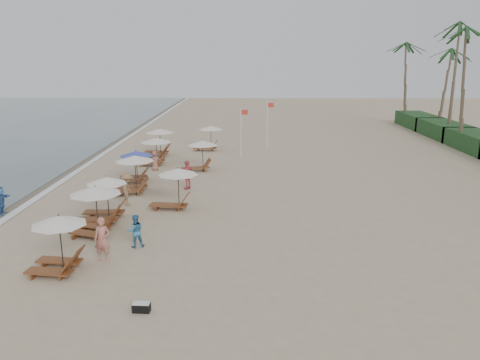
{
  "coord_description": "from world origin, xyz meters",
  "views": [
    {
      "loc": [
        1.24,
        -19.56,
        8.0
      ],
      "look_at": [
        0.88,
        6.23,
        1.3
      ],
      "focal_mm": 34.93,
      "sensor_mm": 36.0,
      "label": 1
    }
  ],
  "objects_px": {
    "beachgoer_near": "(102,240)",
    "beachgoer_far_a": "(188,175)",
    "lounger_station_3": "(132,173)",
    "lounger_station_5": "(154,150)",
    "lounger_station_0": "(56,244)",
    "lounger_station_4": "(134,165)",
    "inland_station_1": "(199,153)",
    "duffel_bag": "(141,307)",
    "lounger_station_6": "(157,142)",
    "waterline_walker": "(1,200)",
    "inland_station_2": "(208,136)",
    "lounger_station_2": "(102,202)",
    "flag_pole_near": "(241,130)",
    "beachgoer_far_b": "(155,161)",
    "lounger_station_1": "(93,208)",
    "beachgoer_mid_a": "(135,231)",
    "beachgoer_mid_b": "(127,189)",
    "inland_station_0": "(174,185)"
  },
  "relations": [
    {
      "from": "lounger_station_3",
      "to": "beachgoer_mid_a",
      "type": "xyz_separation_m",
      "value": [
        2.16,
        -8.58,
        -0.49
      ]
    },
    {
      "from": "inland_station_1",
      "to": "lounger_station_4",
      "type": "bearing_deg",
      "value": -141.32
    },
    {
      "from": "inland_station_2",
      "to": "beachgoer_mid_b",
      "type": "xyz_separation_m",
      "value": [
        -3.21,
        -16.41,
        -0.39
      ]
    },
    {
      "from": "lounger_station_0",
      "to": "lounger_station_4",
      "type": "relative_size",
      "value": 0.95
    },
    {
      "from": "flag_pole_near",
      "to": "inland_station_1",
      "type": "bearing_deg",
      "value": -124.28
    },
    {
      "from": "beachgoer_near",
      "to": "beachgoer_far_b",
      "type": "bearing_deg",
      "value": 96.3
    },
    {
      "from": "lounger_station_3",
      "to": "lounger_station_5",
      "type": "height_order",
      "value": "lounger_station_3"
    },
    {
      "from": "lounger_station_4",
      "to": "beachgoer_far_b",
      "type": "height_order",
      "value": "lounger_station_4"
    },
    {
      "from": "beachgoer_mid_b",
      "to": "inland_station_0",
      "type": "bearing_deg",
      "value": -105.98
    },
    {
      "from": "beachgoer_mid_a",
      "to": "beachgoer_far_b",
      "type": "relative_size",
      "value": 1.01
    },
    {
      "from": "lounger_station_3",
      "to": "lounger_station_5",
      "type": "bearing_deg",
      "value": 91.36
    },
    {
      "from": "lounger_station_4",
      "to": "inland_station_1",
      "type": "height_order",
      "value": "inland_station_1"
    },
    {
      "from": "duffel_bag",
      "to": "beachgoer_far_a",
      "type": "bearing_deg",
      "value": 91.13
    },
    {
      "from": "lounger_station_6",
      "to": "inland_station_1",
      "type": "relative_size",
      "value": 0.98
    },
    {
      "from": "beachgoer_mid_b",
      "to": "waterline_walker",
      "type": "xyz_separation_m",
      "value": [
        -6.31,
        -1.64,
        -0.16
      ]
    },
    {
      "from": "lounger_station_6",
      "to": "inland_station_0",
      "type": "bearing_deg",
      "value": -76.08
    },
    {
      "from": "lounger_station_0",
      "to": "inland_station_2",
      "type": "xyz_separation_m",
      "value": [
        3.84,
        24.86,
        0.17
      ]
    },
    {
      "from": "inland_station_2",
      "to": "beachgoer_near",
      "type": "relative_size",
      "value": 1.51
    },
    {
      "from": "inland_station_0",
      "to": "beachgoer_far_a",
      "type": "height_order",
      "value": "inland_station_0"
    },
    {
      "from": "lounger_station_1",
      "to": "inland_station_2",
      "type": "relative_size",
      "value": 0.91
    },
    {
      "from": "lounger_station_0",
      "to": "inland_station_0",
      "type": "distance_m",
      "value": 8.62
    },
    {
      "from": "lounger_station_4",
      "to": "beachgoer_far_b",
      "type": "xyz_separation_m",
      "value": [
        0.79,
        3.28,
        -0.39
      ]
    },
    {
      "from": "beachgoer_far_b",
      "to": "duffel_bag",
      "type": "xyz_separation_m",
      "value": [
        3.33,
        -19.92,
        -0.58
      ]
    },
    {
      "from": "inland_station_1",
      "to": "waterline_walker",
      "type": "distance_m",
      "value": 13.92
    },
    {
      "from": "lounger_station_3",
      "to": "inland_station_2",
      "type": "distance_m",
      "value": 14.24
    },
    {
      "from": "lounger_station_2",
      "to": "lounger_station_4",
      "type": "distance_m",
      "value": 7.85
    },
    {
      "from": "beachgoer_far_a",
      "to": "beachgoer_far_b",
      "type": "distance_m",
      "value": 5.92
    },
    {
      "from": "lounger_station_6",
      "to": "inland_station_2",
      "type": "xyz_separation_m",
      "value": [
        4.11,
        2.45,
        0.17
      ]
    },
    {
      "from": "inland_station_2",
      "to": "beachgoer_mid_b",
      "type": "relative_size",
      "value": 1.48
    },
    {
      "from": "beachgoer_mid_b",
      "to": "waterline_walker",
      "type": "relative_size",
      "value": 1.2
    },
    {
      "from": "duffel_bag",
      "to": "lounger_station_6",
      "type": "bearing_deg",
      "value": 99.3
    },
    {
      "from": "lounger_station_2",
      "to": "inland_station_1",
      "type": "bearing_deg",
      "value": 71.04
    },
    {
      "from": "inland_station_2",
      "to": "beachgoer_mid_b",
      "type": "bearing_deg",
      "value": -101.07
    },
    {
      "from": "lounger_station_3",
      "to": "inland_station_2",
      "type": "relative_size",
      "value": 0.95
    },
    {
      "from": "lounger_station_0",
      "to": "inland_station_1",
      "type": "xyz_separation_m",
      "value": [
        3.81,
        16.97,
        0.17
      ]
    },
    {
      "from": "beachgoer_mid_a",
      "to": "beachgoer_mid_b",
      "type": "relative_size",
      "value": 0.8
    },
    {
      "from": "lounger_station_0",
      "to": "waterline_walker",
      "type": "height_order",
      "value": "lounger_station_0"
    },
    {
      "from": "beachgoer_far_b",
      "to": "lounger_station_0",
      "type": "bearing_deg",
      "value": -164.55
    },
    {
      "from": "inland_station_2",
      "to": "duffel_bag",
      "type": "bearing_deg",
      "value": -89.94
    },
    {
      "from": "lounger_station_5",
      "to": "waterline_walker",
      "type": "relative_size",
      "value": 1.66
    },
    {
      "from": "beachgoer_near",
      "to": "beachgoer_far_a",
      "type": "height_order",
      "value": "beachgoer_far_a"
    },
    {
      "from": "lounger_station_0",
      "to": "beachgoer_far_a",
      "type": "xyz_separation_m",
      "value": [
        3.58,
        11.92,
        -0.23
      ]
    },
    {
      "from": "lounger_station_5",
      "to": "waterline_walker",
      "type": "height_order",
      "value": "lounger_station_5"
    },
    {
      "from": "beachgoer_near",
      "to": "duffel_bag",
      "type": "distance_m",
      "value": 4.7
    },
    {
      "from": "beachgoer_near",
      "to": "lounger_station_3",
      "type": "bearing_deg",
      "value": 99.65
    },
    {
      "from": "lounger_station_0",
      "to": "beachgoer_far_b",
      "type": "distance_m",
      "value": 17.01
    },
    {
      "from": "beachgoer_near",
      "to": "duffel_bag",
      "type": "relative_size",
      "value": 3.14
    },
    {
      "from": "lounger_station_3",
      "to": "inland_station_1",
      "type": "distance_m",
      "value": 6.88
    },
    {
      "from": "beachgoer_mid_a",
      "to": "inland_station_1",
      "type": "bearing_deg",
      "value": -114.32
    },
    {
      "from": "beachgoer_mid_a",
      "to": "lounger_station_5",
      "type": "bearing_deg",
      "value": -100.83
    }
  ]
}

